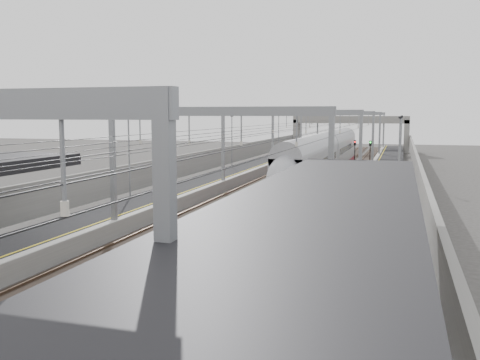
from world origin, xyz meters
The scene contains 12 objects.
platform_left centered at (-8.00, 45.00, 0.50)m, with size 4.00×120.00×1.00m, color black.
platform_right centered at (8.00, 45.00, 0.50)m, with size 4.00×120.00×1.00m, color black.
tracks centered at (0.00, 45.00, 0.05)m, with size 11.40×140.00×0.20m.
overhead_line centered at (0.00, 51.62, 6.14)m, with size 13.00×140.00×6.60m.
canopy_right centered at (8.03, 2.99, 5.09)m, with size 4.40×30.00×4.24m.
overbridge centered at (0.00, 100.00, 5.31)m, with size 22.00×2.20×6.90m.
wall_left centered at (-11.20, 45.00, 1.60)m, with size 0.30×120.00×3.20m, color slate.
wall_right centered at (11.20, 45.00, 1.60)m, with size 0.30×120.00×3.20m, color slate.
train centered at (1.50, 53.15, 2.04)m, with size 2.62×47.76×4.15m.
signal_green centered at (-5.20, 71.39, 2.42)m, with size 0.32×0.32×3.48m.
signal_red_near centered at (3.20, 73.56, 2.42)m, with size 0.32×0.32×3.48m.
signal_red_far centered at (5.40, 73.00, 2.42)m, with size 0.32×0.32×3.48m.
Camera 1 is at (9.76, -5.42, 7.18)m, focal length 40.00 mm.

